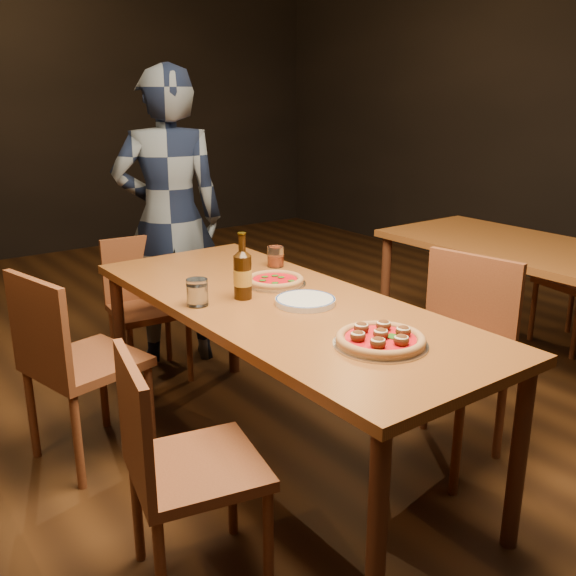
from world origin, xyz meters
TOP-DOWN VIEW (x-y plane):
  - ground at (0.00, 0.00)m, footprint 9.00×9.00m
  - room_shell at (0.00, 0.00)m, footprint 9.00×9.00m
  - table_main at (0.00, 0.00)m, footprint 0.80×2.00m
  - table_right at (1.70, -0.20)m, footprint 0.80×2.00m
  - chair_main_nw at (-0.64, -0.42)m, footprint 0.48×0.48m
  - chair_main_sw at (-0.65, 0.55)m, footprint 0.51×0.51m
  - chair_main_e at (0.58, -0.40)m, footprint 0.51×0.51m
  - chair_end at (-0.08, 1.15)m, footprint 0.42×0.42m
  - pizza_meatball at (-0.00, -0.59)m, footprint 0.33×0.33m
  - pizza_margherita at (0.12, 0.21)m, footprint 0.28×0.28m
  - plate_stack at (0.06, -0.09)m, footprint 0.25×0.25m
  - beer_bottle at (-0.10, 0.13)m, footprint 0.08×0.08m
  - water_glass at (-0.30, 0.16)m, footprint 0.09×0.09m
  - amber_glass at (0.30, 0.46)m, footprint 0.08×0.08m
  - diner at (0.16, 1.33)m, footprint 0.74×0.63m

SIDE VIEW (x-z plane):
  - ground at x=0.00m, z-range 0.00..0.00m
  - chair_end at x=-0.08m, z-range 0.00..0.83m
  - chair_main_nw at x=-0.64m, z-range 0.00..0.86m
  - chair_main_sw at x=-0.65m, z-range 0.00..0.92m
  - chair_main_e at x=0.58m, z-range 0.00..0.95m
  - table_main at x=0.00m, z-range 0.30..1.05m
  - table_right at x=1.70m, z-range 0.30..1.05m
  - plate_stack at x=0.06m, z-range 0.75..0.77m
  - pizza_margherita at x=0.12m, z-range 0.75..0.79m
  - pizza_meatball at x=0.00m, z-range 0.74..0.80m
  - amber_glass at x=0.30m, z-range 0.75..0.85m
  - water_glass at x=-0.30m, z-range 0.75..0.86m
  - beer_bottle at x=-0.10m, z-range 0.71..0.98m
  - diner at x=0.16m, z-range 0.00..1.73m
  - room_shell at x=0.00m, z-range -2.64..6.36m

